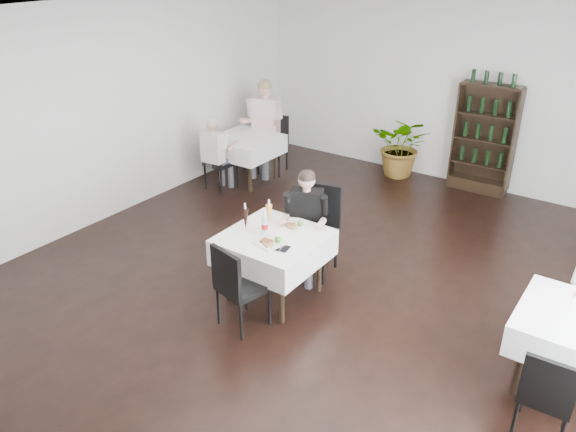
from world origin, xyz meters
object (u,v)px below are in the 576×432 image
object	(u,v)px
main_table	(274,247)
wine_shelf	(484,140)
potted_tree	(403,146)
diner_main	(305,217)

from	to	relation	value
main_table	wine_shelf	bearing A→B (deg)	78.22
potted_tree	diner_main	world-z (taller)	diner_main
main_table	diner_main	size ratio (longest dim) A/B	0.77
wine_shelf	potted_tree	distance (m)	1.33
main_table	potted_tree	world-z (taller)	potted_tree
potted_tree	diner_main	size ratio (longest dim) A/B	0.80
diner_main	main_table	bearing A→B (deg)	-94.40
wine_shelf	main_table	bearing A→B (deg)	-101.78
wine_shelf	main_table	size ratio (longest dim) A/B	1.70
wine_shelf	potted_tree	bearing A→B (deg)	-174.93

